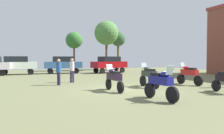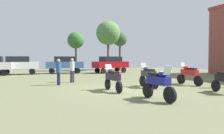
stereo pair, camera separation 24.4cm
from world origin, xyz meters
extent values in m
cube|color=#6A6D49|center=(0.00, 0.00, 0.01)|extent=(44.00, 52.00, 0.02)
cylinder|color=black|center=(5.13, 1.13, 0.36)|extent=(0.20, 0.69, 0.68)
cylinder|color=black|center=(5.31, -0.34, 0.36)|extent=(0.20, 0.69, 0.68)
cube|color=red|center=(5.22, 0.39, 0.88)|extent=(0.51, 1.29, 0.36)
ellipsoid|color=red|center=(5.18, 0.67, 1.16)|extent=(0.38, 0.52, 0.24)
cube|color=black|center=(5.25, 0.18, 1.12)|extent=(0.37, 0.59, 0.12)
cube|color=silver|center=(5.14, 0.98, 1.34)|extent=(0.38, 0.20, 0.39)
cylinder|color=#B7B7BC|center=(5.16, 0.89, 1.28)|extent=(0.62, 0.11, 0.04)
cylinder|color=black|center=(4.51, -2.50, 0.32)|extent=(0.19, 0.61, 0.60)
cube|color=black|center=(4.45, -3.02, 1.04)|extent=(0.36, 0.59, 0.12)
cylinder|color=black|center=(-0.66, 0.42, 0.33)|extent=(0.14, 0.62, 0.62)
cylinder|color=black|center=(-0.62, -1.11, 0.33)|extent=(0.14, 0.62, 0.62)
cube|color=#291A30|center=(-0.64, -0.34, 0.82)|extent=(0.39, 1.31, 0.36)
ellipsoid|color=#291A30|center=(-0.64, -0.05, 1.10)|extent=(0.33, 0.49, 0.24)
cube|color=black|center=(-0.63, -0.57, 1.06)|extent=(0.31, 0.57, 0.12)
cube|color=silver|center=(-0.65, 0.28, 1.28)|extent=(0.36, 0.16, 0.39)
cylinder|color=#B7B7BC|center=(-0.65, 0.18, 1.22)|extent=(0.62, 0.05, 0.04)
cylinder|color=black|center=(2.01, 1.07, 0.35)|extent=(0.13, 0.67, 0.67)
cylinder|color=black|center=(1.99, -0.42, 0.35)|extent=(0.13, 0.67, 0.67)
cube|color=#232B26|center=(2.00, 0.33, 0.87)|extent=(0.38, 1.27, 0.36)
ellipsoid|color=#232B26|center=(2.01, 0.61, 1.15)|extent=(0.33, 0.48, 0.24)
cube|color=black|center=(2.00, 0.11, 1.11)|extent=(0.31, 0.56, 0.12)
cube|color=silver|center=(2.01, 0.93, 1.33)|extent=(0.36, 0.16, 0.39)
cylinder|color=#B7B7BC|center=(2.01, 0.83, 1.27)|extent=(0.62, 0.05, 0.04)
cylinder|color=black|center=(0.19, -4.29, 0.36)|extent=(0.18, 0.69, 0.68)
cylinder|color=black|center=(0.06, -2.83, 0.36)|extent=(0.18, 0.69, 0.68)
cube|color=navy|center=(0.13, -3.56, 0.88)|extent=(0.47, 1.27, 0.36)
ellipsoid|color=navy|center=(0.15, -3.84, 1.16)|extent=(0.36, 0.51, 0.24)
cube|color=black|center=(0.11, -3.34, 1.12)|extent=(0.35, 0.59, 0.12)
cube|color=silver|center=(0.18, -4.15, 1.34)|extent=(0.37, 0.18, 0.39)
cylinder|color=#B7B7BC|center=(0.17, -4.06, 1.28)|extent=(0.62, 0.09, 0.04)
cylinder|color=black|center=(-7.01, 14.59, 0.34)|extent=(0.65, 0.24, 0.64)
cylinder|color=black|center=(-6.97, 16.03, 0.34)|extent=(0.65, 0.24, 0.64)
cylinder|color=black|center=(-4.09, 14.51, 0.34)|extent=(0.65, 0.24, 0.64)
cylinder|color=black|center=(-4.05, 15.95, 0.34)|extent=(0.65, 0.24, 0.64)
cube|color=silver|center=(-5.53, 15.27, 1.03)|extent=(4.35, 1.91, 0.75)
cube|color=black|center=(-5.53, 15.27, 1.71)|extent=(2.41, 1.65, 0.61)
cylinder|color=black|center=(-1.97, 14.71, 0.34)|extent=(0.66, 0.28, 0.64)
cylinder|color=black|center=(-1.82, 16.14, 0.34)|extent=(0.66, 0.28, 0.64)
cylinder|color=black|center=(0.94, 14.41, 0.34)|extent=(0.66, 0.28, 0.64)
cylinder|color=black|center=(1.09, 15.84, 0.34)|extent=(0.66, 0.28, 0.64)
cube|color=#365F93|center=(-0.44, 15.27, 1.03)|extent=(4.46, 2.23, 0.75)
cube|color=black|center=(-0.44, 15.27, 1.71)|extent=(2.51, 1.81, 0.61)
cylinder|color=black|center=(3.68, 13.08, 0.34)|extent=(0.67, 0.35, 0.64)
cylinder|color=black|center=(3.39, 14.49, 0.34)|extent=(0.67, 0.35, 0.64)
cylinder|color=black|center=(6.55, 13.68, 0.34)|extent=(0.67, 0.35, 0.64)
cylinder|color=black|center=(6.25, 15.09, 0.34)|extent=(0.67, 0.35, 0.64)
cube|color=maroon|center=(4.97, 14.08, 1.03)|extent=(4.58, 2.64, 0.75)
cube|color=black|center=(4.97, 14.08, 1.71)|extent=(2.64, 2.04, 0.61)
cylinder|color=black|center=(-6.81, 13.97, 0.34)|extent=(0.66, 0.27, 0.64)
cylinder|color=black|center=(-6.69, 15.41, 0.34)|extent=(0.66, 0.27, 0.64)
cylinder|color=#2C2547|center=(-2.96, 3.71, 0.44)|extent=(0.14, 0.14, 0.85)
cylinder|color=#2C2547|center=(-2.91, 3.55, 0.44)|extent=(0.14, 0.14, 0.85)
cylinder|color=#254E89|center=(-2.94, 3.63, 1.20)|extent=(0.43, 0.43, 0.67)
sphere|color=tan|center=(-2.94, 3.63, 1.66)|extent=(0.23, 0.23, 0.23)
cylinder|color=#2E2550|center=(-1.83, 4.94, 0.45)|extent=(0.14, 0.14, 0.87)
cylinder|color=#2E2550|center=(-1.67, 4.88, 0.45)|extent=(0.14, 0.14, 0.87)
cylinder|color=silver|center=(-1.75, 4.91, 1.23)|extent=(0.43, 0.43, 0.69)
sphere|color=tan|center=(-1.75, 4.91, 1.69)|extent=(0.23, 0.23, 0.23)
cylinder|color=brown|center=(9.33, 21.07, 2.18)|extent=(0.34, 0.34, 4.31)
sphere|color=#335534|center=(9.33, 21.07, 4.85)|extent=(2.29, 2.29, 2.29)
cylinder|color=brown|center=(2.03, 20.00, 1.92)|extent=(0.25, 0.25, 3.81)
sphere|color=#336B2D|center=(2.03, 20.00, 4.35)|extent=(2.35, 2.35, 2.35)
cylinder|color=brown|center=(6.73, 19.48, 2.37)|extent=(0.33, 0.33, 4.69)
sphere|color=#4D803E|center=(6.73, 19.48, 5.51)|extent=(3.53, 3.53, 3.53)
camera|label=1|loc=(-5.55, -11.69, 1.82)|focal=36.55mm
camera|label=2|loc=(-5.33, -11.78, 1.82)|focal=36.55mm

